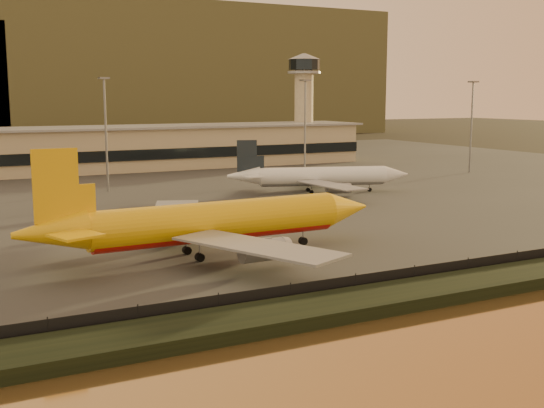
{
  "coord_description": "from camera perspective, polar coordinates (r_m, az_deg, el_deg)",
  "views": [
    {
      "loc": [
        -46.56,
        -72.26,
        21.48
      ],
      "look_at": [
        -3.3,
        12.0,
        6.45
      ],
      "focal_mm": 45.0,
      "sensor_mm": 36.0,
      "label": 1
    }
  ],
  "objects": [
    {
      "name": "ground",
      "position": [
        88.61,
        5.47,
        -5.06
      ],
      "size": [
        900.0,
        900.0,
        0.0
      ],
      "primitive_type": "plane",
      "color": "black",
      "rests_on": "ground"
    },
    {
      "name": "embankment",
      "position": [
        75.19,
        12.53,
        -7.25
      ],
      "size": [
        320.0,
        7.0,
        1.4
      ],
      "primitive_type": "cube",
      "color": "black",
      "rests_on": "ground"
    },
    {
      "name": "tarmac",
      "position": [
        174.93,
        -11.54,
        1.81
      ],
      "size": [
        320.0,
        220.0,
        0.2
      ],
      "primitive_type": "cube",
      "color": "#2D2D2D",
      "rests_on": "ground"
    },
    {
      "name": "perimeter_fence",
      "position": [
        78.02,
        10.67,
        -6.13
      ],
      "size": [
        300.0,
        0.05,
        2.2
      ],
      "primitive_type": "cube",
      "color": "black",
      "rests_on": "tarmac"
    },
    {
      "name": "terminal_building",
      "position": [
        200.97,
        -17.97,
        4.23
      ],
      "size": [
        202.0,
        25.0,
        12.6
      ],
      "color": "tan",
      "rests_on": "tarmac"
    },
    {
      "name": "control_tower",
      "position": [
        234.31,
        2.69,
        9.05
      ],
      "size": [
        11.2,
        11.2,
        35.5
      ],
      "color": "tan",
      "rests_on": "tarmac"
    },
    {
      "name": "apron_light_masts",
      "position": [
        159.71,
        -4.52,
        6.91
      ],
      "size": [
        152.2,
        12.2,
        25.4
      ],
      "color": "slate",
      "rests_on": "tarmac"
    },
    {
      "name": "dhl_cargo_jet",
      "position": [
        91.59,
        -5.08,
        -1.55
      ],
      "size": [
        50.73,
        49.82,
        15.19
      ],
      "rotation": [
        0.0,
        0.0,
        0.02
      ],
      "color": "#E6AA0C",
      "rests_on": "tarmac"
    },
    {
      "name": "white_narrowbody_jet",
      "position": [
        151.91,
        4.0,
        2.29
      ],
      "size": [
        40.34,
        38.35,
        11.87
      ],
      "rotation": [
        0.0,
        0.0,
        -0.31
      ],
      "color": "white",
      "rests_on": "tarmac"
    },
    {
      "name": "gse_vehicle_yellow",
      "position": [
        120.01,
        3.29,
        -0.71
      ],
      "size": [
        4.72,
        2.39,
        2.06
      ],
      "primitive_type": "cube",
      "rotation": [
        0.0,
        0.0,
        0.07
      ],
      "color": "#E6AA0C",
      "rests_on": "tarmac"
    },
    {
      "name": "gse_vehicle_white",
      "position": [
        109.38,
        -14.45,
        -2.01
      ],
      "size": [
        4.07,
        1.92,
        1.81
      ],
      "primitive_type": "cube",
      "rotation": [
        0.0,
        0.0,
        0.03
      ],
      "color": "white",
      "rests_on": "tarmac"
    }
  ]
}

